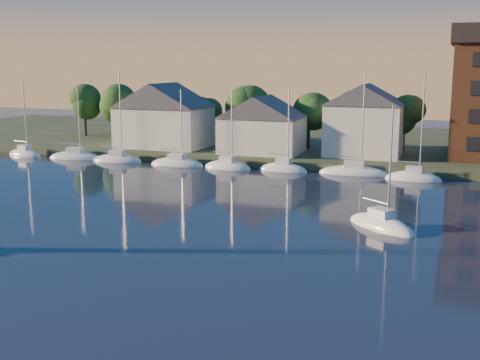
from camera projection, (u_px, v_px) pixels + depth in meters
The scene contains 9 objects.
ground at pixel (34, 326), 31.25m from camera, with size 260.00×260.00×0.00m, color black.
shoreline_land at pixel (329, 146), 100.44m from camera, with size 160.00×50.00×2.00m, color #2E3921.
wooden_dock at pixel (294, 168), 79.22m from camera, with size 120.00×3.00×1.00m, color brown.
clubhouse_west at pixel (164, 114), 91.03m from camera, with size 13.65×9.45×9.64m.
clubhouse_centre at pixel (262, 124), 84.88m from camera, with size 11.55×8.40×8.08m.
clubhouse_east at pixel (365, 119), 81.85m from camera, with size 10.50×8.40×9.80m.
tree_line at pixel (327, 108), 87.34m from camera, with size 93.40×5.40×8.90m.
moored_fleet at pixel (201, 165), 80.47m from camera, with size 63.50×2.40×12.05m.
drifting_sailboat_right at pixel (381, 227), 49.99m from camera, with size 7.06×6.27×11.33m.
Camera 1 is at (20.09, -23.80, 13.39)m, focal length 45.00 mm.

